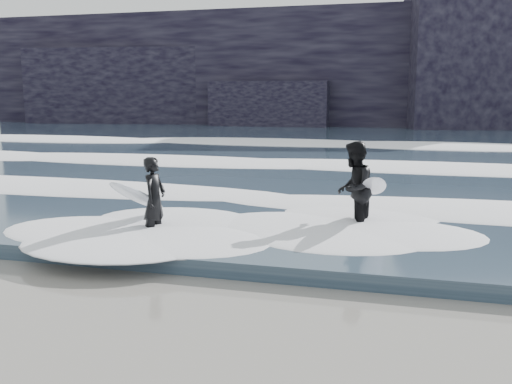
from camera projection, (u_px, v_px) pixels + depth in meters
ground at (88, 354)px, 6.76m from camera, size 120.00×120.00×0.00m
sea at (349, 142)px, 34.30m from camera, size 90.00×52.00×0.30m
headland at (372, 70)px, 49.62m from camera, size 70.00×9.00×10.00m
foam_near at (270, 193)px, 15.24m from camera, size 60.00×3.20×0.20m
foam_mid at (313, 162)px, 21.89m from camera, size 60.00×4.00×0.24m
foam_far at (341, 142)px, 30.44m from camera, size 60.00×4.80×0.30m
surfer_left at (150, 199)px, 11.78m from camera, size 0.92×2.10×1.76m
surfer_right at (355, 189)px, 12.18m from camera, size 1.19×1.86×2.05m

